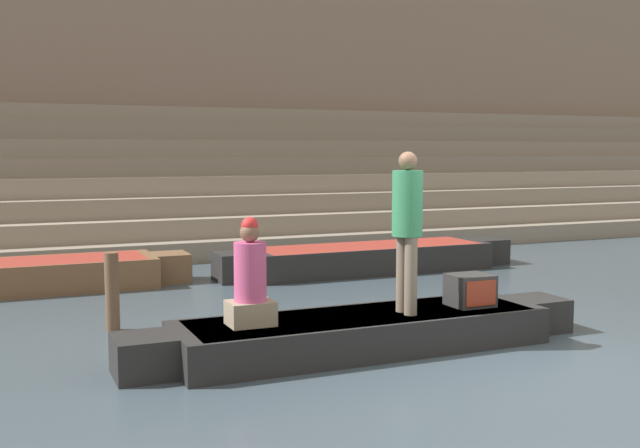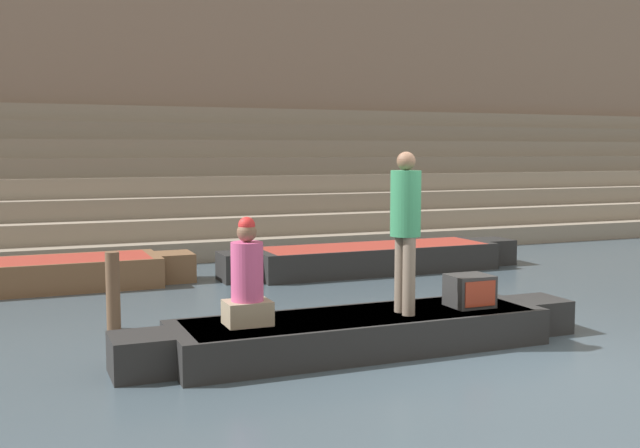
{
  "view_description": "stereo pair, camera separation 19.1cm",
  "coord_description": "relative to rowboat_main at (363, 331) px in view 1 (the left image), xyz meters",
  "views": [
    {
      "loc": [
        -5.11,
        -6.18,
        2.22
      ],
      "look_at": [
        -1.42,
        2.3,
        1.31
      ],
      "focal_mm": 42.0,
      "sensor_mm": 36.0,
      "label": 1
    },
    {
      "loc": [
        -4.93,
        -6.25,
        2.22
      ],
      "look_at": [
        -1.42,
        2.3,
        1.31
      ],
      "focal_mm": 42.0,
      "sensor_mm": 36.0,
      "label": 2
    }
  ],
  "objects": [
    {
      "name": "ghat_steps",
      "position": [
        1.43,
        9.88,
        0.94
      ],
      "size": [
        36.0,
        4.42,
        3.28
      ],
      "color": "gray",
      "rests_on": "ground"
    },
    {
      "name": "tv_set",
      "position": [
        1.36,
        -0.08,
        0.37
      ],
      "size": [
        0.48,
        0.44,
        0.37
      ],
      "rotation": [
        0.0,
        0.0,
        -0.1
      ],
      "color": "#2D2D2D",
      "rests_on": "rowboat_main"
    },
    {
      "name": "mooring_post",
      "position": [
        -2.42,
        2.04,
        0.27
      ],
      "size": [
        0.17,
        0.17,
        0.97
      ],
      "primitive_type": "cylinder",
      "color": "brown",
      "rests_on": "ground"
    },
    {
      "name": "person_rowing",
      "position": [
        -1.3,
        0.02,
        0.65
      ],
      "size": [
        0.47,
        0.37,
        1.13
      ],
      "rotation": [
        0.0,
        0.0,
        -0.26
      ],
      "color": "gray",
      "rests_on": "rowboat_main"
    },
    {
      "name": "person_standing",
      "position": [
        0.47,
        -0.13,
        1.23
      ],
      "size": [
        0.34,
        0.34,
        1.8
      ],
      "rotation": [
        0.0,
        0.0,
        -0.26
      ],
      "color": "#756656",
      "rests_on": "rowboat_main"
    },
    {
      "name": "moored_boat_distant",
      "position": [
        -3.39,
        5.23,
        0.04
      ],
      "size": [
        5.33,
        1.29,
        0.48
      ],
      "rotation": [
        0.0,
        0.0,
        -0.0
      ],
      "color": "brown",
      "rests_on": "ground"
    },
    {
      "name": "back_wall",
      "position": [
        1.43,
        12.05,
        4.42
      ],
      "size": [
        34.2,
        1.28,
        9.34
      ],
      "color": "#7F6B5B",
      "rests_on": "ground"
    },
    {
      "name": "rowboat_main",
      "position": [
        0.0,
        0.0,
        0.0
      ],
      "size": [
        5.41,
        1.28,
        0.41
      ],
      "rotation": [
        0.0,
        0.0,
        -0.03
      ],
      "color": "black",
      "rests_on": "ground"
    },
    {
      "name": "ground_plane",
      "position": [
        1.43,
        -1.1,
        -0.22
      ],
      "size": [
        120.0,
        120.0,
        0.0
      ],
      "primitive_type": "plane",
      "color": "#3D4C56"
    },
    {
      "name": "moored_boat_shore",
      "position": [
        2.57,
        4.82,
        0.04
      ],
      "size": [
        5.79,
        1.29,
        0.48
      ],
      "rotation": [
        0.0,
        0.0,
        0.09
      ],
      "color": "black",
      "rests_on": "ground"
    }
  ]
}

